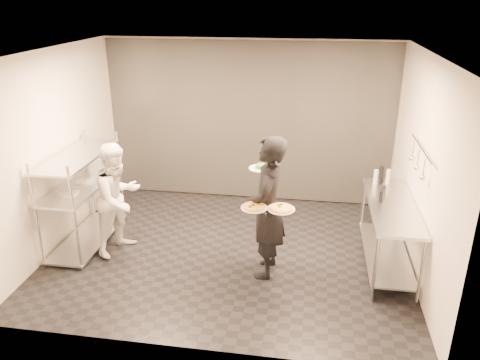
% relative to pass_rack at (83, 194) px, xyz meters
% --- Properties ---
extents(room_shell, '(5.00, 4.00, 2.80)m').
position_rel_pass_rack_xyz_m(room_shell, '(2.15, 1.18, 0.63)').
color(room_shell, black).
rests_on(room_shell, ground).
extents(pass_rack, '(0.60, 1.60, 1.50)m').
position_rel_pass_rack_xyz_m(pass_rack, '(0.00, 0.00, 0.00)').
color(pass_rack, '#B1B3B8').
rests_on(pass_rack, ground).
extents(prep_counter, '(0.60, 1.80, 0.92)m').
position_rel_pass_rack_xyz_m(prep_counter, '(4.33, 0.00, -0.14)').
color(prep_counter, '#B1B3B8').
rests_on(prep_counter, ground).
extents(utensil_rail, '(0.07, 1.20, 0.31)m').
position_rel_pass_rack_xyz_m(utensil_rail, '(4.58, 0.00, 0.78)').
color(utensil_rail, '#B1B3B8').
rests_on(utensil_rail, room_shell).
extents(waiter, '(0.49, 0.71, 1.89)m').
position_rel_pass_rack_xyz_m(waiter, '(2.74, -0.42, 0.18)').
color(waiter, black).
rests_on(waiter, ground).
extents(chef, '(0.86, 0.96, 1.61)m').
position_rel_pass_rack_xyz_m(chef, '(0.62, -0.15, 0.04)').
color(chef, white).
rests_on(chef, ground).
extents(pizza_plate_near, '(0.32, 0.32, 0.05)m').
position_rel_pass_rack_xyz_m(pizza_plate_near, '(2.60, -0.67, 0.30)').
color(pizza_plate_near, silver).
rests_on(pizza_plate_near, waiter).
extents(pizza_plate_far, '(0.33, 0.33, 0.05)m').
position_rel_pass_rack_xyz_m(pizza_plate_far, '(2.92, -0.65, 0.29)').
color(pizza_plate_far, silver).
rests_on(pizza_plate_far, waiter).
extents(salad_plate, '(0.31, 0.31, 0.07)m').
position_rel_pass_rack_xyz_m(salad_plate, '(2.61, -0.14, 0.62)').
color(salad_plate, silver).
rests_on(salad_plate, waiter).
extents(pos_monitor, '(0.11, 0.23, 0.16)m').
position_rel_pass_rack_xyz_m(pos_monitor, '(4.21, 0.11, 0.23)').
color(pos_monitor, black).
rests_on(pos_monitor, prep_counter).
extents(bottle_green, '(0.06, 0.06, 0.22)m').
position_rel_pass_rack_xyz_m(bottle_green, '(4.18, 0.67, 0.26)').
color(bottle_green, '#99A698').
rests_on(bottle_green, prep_counter).
extents(bottle_clear, '(0.06, 0.06, 0.21)m').
position_rel_pass_rack_xyz_m(bottle_clear, '(4.36, 0.74, 0.26)').
color(bottle_clear, '#99A698').
rests_on(bottle_clear, prep_counter).
extents(bottle_dark, '(0.07, 0.07, 0.23)m').
position_rel_pass_rack_xyz_m(bottle_dark, '(4.28, 0.80, 0.27)').
color(bottle_dark, black).
rests_on(bottle_dark, prep_counter).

